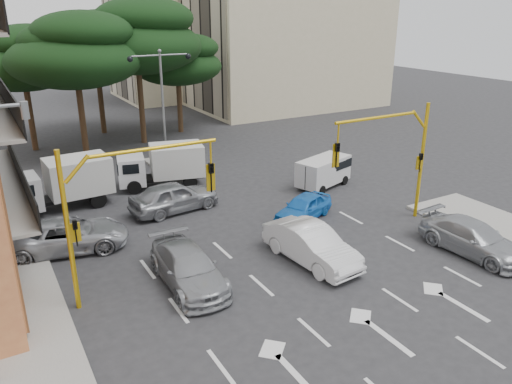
% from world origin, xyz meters
% --- Properties ---
extents(ground, '(120.00, 120.00, 0.00)m').
position_xyz_m(ground, '(0.00, 0.00, 0.00)').
color(ground, '#28282B').
rests_on(ground, ground).
extents(median_strip, '(1.40, 6.00, 0.15)m').
position_xyz_m(median_strip, '(0.00, 16.00, 0.07)').
color(median_strip, gray).
rests_on(median_strip, ground).
extents(apartment_beige_near, '(20.20, 12.15, 18.70)m').
position_xyz_m(apartment_beige_near, '(19.95, 32.00, 9.35)').
color(apartment_beige_near, beige).
rests_on(apartment_beige_near, ground).
extents(apartment_beige_far, '(16.20, 12.15, 16.70)m').
position_xyz_m(apartment_beige_far, '(12.95, 44.00, 8.35)').
color(apartment_beige_far, beige).
rests_on(apartment_beige_far, ground).
extents(pine_left_near, '(9.15, 9.15, 10.23)m').
position_xyz_m(pine_left_near, '(-3.94, 21.96, 7.60)').
color(pine_left_near, '#382616').
rests_on(pine_left_near, ground).
extents(pine_center, '(9.98, 9.98, 11.16)m').
position_xyz_m(pine_center, '(1.06, 23.96, 8.30)').
color(pine_center, '#382616').
rests_on(pine_center, ground).
extents(pine_left_far, '(8.32, 8.32, 9.30)m').
position_xyz_m(pine_left_far, '(-6.94, 25.96, 6.91)').
color(pine_left_far, '#382616').
rests_on(pine_left_far, ground).
extents(pine_right, '(7.49, 7.49, 8.37)m').
position_xyz_m(pine_right, '(5.06, 25.96, 6.22)').
color(pine_right, '#382616').
rests_on(pine_right, ground).
extents(pine_back, '(9.15, 9.15, 10.23)m').
position_xyz_m(pine_back, '(-0.94, 28.96, 7.60)').
color(pine_back, '#382616').
rests_on(pine_back, ground).
extents(signal_mast_right, '(5.79, 0.37, 6.00)m').
position_xyz_m(signal_mast_right, '(6.80, 1.99, 3.88)').
color(signal_mast_right, gold).
rests_on(signal_mast_right, ground).
extents(signal_mast_left, '(5.79, 0.37, 6.00)m').
position_xyz_m(signal_mast_left, '(-6.80, 1.99, 3.88)').
color(signal_mast_left, gold).
rests_on(signal_mast_left, ground).
extents(street_lamp_center, '(4.16, 0.36, 7.77)m').
position_xyz_m(street_lamp_center, '(0.00, 16.00, 5.43)').
color(street_lamp_center, slate).
rests_on(street_lamp_center, median_strip).
extents(car_white_hatch, '(2.18, 5.03, 1.61)m').
position_xyz_m(car_white_hatch, '(0.87, 0.65, 0.80)').
color(car_white_hatch, silver).
rests_on(car_white_hatch, ground).
extents(car_blue_compact, '(4.08, 2.87, 1.29)m').
position_xyz_m(car_blue_compact, '(3.26, 4.64, 0.65)').
color(car_blue_compact, blue).
rests_on(car_blue_compact, ground).
extents(car_silver_wagon, '(2.21, 5.08, 1.45)m').
position_xyz_m(car_silver_wagon, '(-4.44, 1.55, 0.73)').
color(car_silver_wagon, '#919398').
rests_on(car_silver_wagon, ground).
extents(car_silver_cross_a, '(5.67, 3.42, 1.47)m').
position_xyz_m(car_silver_cross_a, '(-8.00, 7.00, 0.74)').
color(car_silver_cross_a, '#A5A7AD').
rests_on(car_silver_cross_a, ground).
extents(car_silver_cross_b, '(5.02, 2.48, 1.64)m').
position_xyz_m(car_silver_cross_b, '(-2.14, 9.00, 0.82)').
color(car_silver_cross_b, '#92949A').
rests_on(car_silver_cross_b, ground).
extents(car_silver_parked, '(2.36, 5.11, 1.45)m').
position_xyz_m(car_silver_parked, '(7.60, -2.26, 0.72)').
color(car_silver_parked, '#A0A3A8').
rests_on(car_silver_parked, ground).
extents(van_white, '(3.99, 2.70, 1.83)m').
position_xyz_m(van_white, '(7.17, 8.15, 0.91)').
color(van_white, silver).
rests_on(van_white, ground).
extents(box_truck_a, '(5.60, 2.61, 2.69)m').
position_xyz_m(box_truck_a, '(-7.30, 12.44, 1.35)').
color(box_truck_a, silver).
rests_on(box_truck_a, ground).
extents(box_truck_b, '(5.56, 3.34, 2.56)m').
position_xyz_m(box_truck_b, '(-1.33, 13.13, 1.28)').
color(box_truck_b, silver).
rests_on(box_truck_b, ground).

